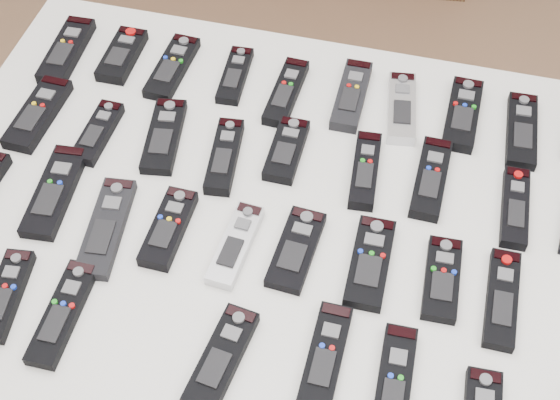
% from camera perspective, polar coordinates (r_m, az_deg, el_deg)
% --- Properties ---
extents(ground, '(4.00, 4.00, 0.00)m').
position_cam_1_polar(ground, '(2.01, -0.98, -13.83)').
color(ground, '#956B4C').
rests_on(ground, ground).
extents(table, '(1.25, 0.88, 0.78)m').
position_cam_1_polar(table, '(1.38, 0.00, -1.99)').
color(table, white).
rests_on(table, ground).
extents(remote_0, '(0.06, 0.19, 0.02)m').
position_cam_1_polar(remote_0, '(1.65, -15.34, 10.49)').
color(remote_0, black).
rests_on(remote_0, table).
extents(remote_1, '(0.06, 0.15, 0.02)m').
position_cam_1_polar(remote_1, '(1.61, -11.48, 10.34)').
color(remote_1, black).
rests_on(remote_1, table).
extents(remote_2, '(0.06, 0.18, 0.02)m').
position_cam_1_polar(remote_2, '(1.57, -7.89, 9.59)').
color(remote_2, black).
rests_on(remote_2, table).
extents(remote_3, '(0.05, 0.15, 0.02)m').
position_cam_1_polar(remote_3, '(1.54, -3.31, 9.09)').
color(remote_3, black).
rests_on(remote_3, table).
extents(remote_4, '(0.05, 0.17, 0.02)m').
position_cam_1_polar(remote_4, '(1.50, 0.45, 7.89)').
color(remote_4, black).
rests_on(remote_4, table).
extents(remote_5, '(0.05, 0.18, 0.02)m').
position_cam_1_polar(remote_5, '(1.50, 5.24, 7.63)').
color(remote_5, black).
rests_on(remote_5, table).
extents(remote_6, '(0.07, 0.18, 0.02)m').
position_cam_1_polar(remote_6, '(1.49, 8.88, 6.66)').
color(remote_6, '#B7B7BC').
rests_on(remote_6, table).
extents(remote_7, '(0.06, 0.18, 0.02)m').
position_cam_1_polar(remote_7, '(1.50, 13.21, 6.12)').
color(remote_7, black).
rests_on(remote_7, table).
extents(remote_8, '(0.06, 0.18, 0.02)m').
position_cam_1_polar(remote_8, '(1.50, 17.26, 4.88)').
color(remote_8, black).
rests_on(remote_8, table).
extents(remote_10, '(0.06, 0.18, 0.02)m').
position_cam_1_polar(remote_10, '(1.53, -17.28, 6.06)').
color(remote_10, black).
rests_on(remote_10, table).
extents(remote_11, '(0.05, 0.15, 0.02)m').
position_cam_1_polar(remote_11, '(1.47, -13.19, 4.82)').
color(remote_11, black).
rests_on(remote_11, table).
extents(remote_12, '(0.08, 0.18, 0.02)m').
position_cam_1_polar(remote_12, '(1.44, -8.48, 4.65)').
color(remote_12, black).
rests_on(remote_12, table).
extents(remote_13, '(0.07, 0.17, 0.02)m').
position_cam_1_polar(remote_13, '(1.39, -4.09, 3.21)').
color(remote_13, black).
rests_on(remote_13, table).
extents(remote_14, '(0.05, 0.14, 0.02)m').
position_cam_1_polar(remote_14, '(1.40, 0.48, 3.68)').
color(remote_14, black).
rests_on(remote_14, table).
extents(remote_15, '(0.06, 0.17, 0.02)m').
position_cam_1_polar(remote_15, '(1.38, 6.24, 2.17)').
color(remote_15, black).
rests_on(remote_15, table).
extents(remote_16, '(0.05, 0.17, 0.02)m').
position_cam_1_polar(remote_16, '(1.38, 10.98, 1.56)').
color(remote_16, black).
rests_on(remote_16, table).
extents(remote_17, '(0.05, 0.16, 0.02)m').
position_cam_1_polar(remote_17, '(1.38, 16.81, -0.52)').
color(remote_17, black).
rests_on(remote_17, table).
extents(remote_20, '(0.08, 0.20, 0.02)m').
position_cam_1_polar(remote_20, '(1.39, -16.15, 0.60)').
color(remote_20, black).
rests_on(remote_20, table).
extents(remote_21, '(0.08, 0.20, 0.02)m').
position_cam_1_polar(remote_21, '(1.33, -12.58, -1.97)').
color(remote_21, black).
rests_on(remote_21, table).
extents(remote_22, '(0.05, 0.16, 0.02)m').
position_cam_1_polar(remote_22, '(1.30, -8.15, -2.05)').
color(remote_22, black).
rests_on(remote_22, table).
extents(remote_23, '(0.06, 0.16, 0.02)m').
position_cam_1_polar(remote_23, '(1.28, -3.28, -3.29)').
color(remote_23, '#B7B7BC').
rests_on(remote_23, table).
extents(remote_24, '(0.07, 0.16, 0.02)m').
position_cam_1_polar(remote_24, '(1.27, 1.18, -3.63)').
color(remote_24, black).
rests_on(remote_24, table).
extents(remote_25, '(0.06, 0.17, 0.02)m').
position_cam_1_polar(remote_25, '(1.26, 6.60, -4.57)').
color(remote_25, black).
rests_on(remote_25, table).
extents(remote_26, '(0.06, 0.15, 0.02)m').
position_cam_1_polar(remote_26, '(1.26, 11.76, -5.68)').
color(remote_26, black).
rests_on(remote_26, table).
extents(remote_27, '(0.05, 0.17, 0.02)m').
position_cam_1_polar(remote_27, '(1.27, 15.93, -6.97)').
color(remote_27, black).
rests_on(remote_27, table).
extents(remote_30, '(0.07, 0.16, 0.02)m').
position_cam_1_polar(remote_30, '(1.29, -19.42, -6.58)').
color(remote_30, black).
rests_on(remote_30, table).
extents(remote_31, '(0.05, 0.18, 0.02)m').
position_cam_1_polar(remote_31, '(1.25, -15.61, -7.97)').
color(remote_31, black).
rests_on(remote_31, table).
extents(remote_32, '(0.07, 0.17, 0.02)m').
position_cam_1_polar(remote_32, '(1.17, -4.30, -11.45)').
color(remote_32, black).
rests_on(remote_32, table).
extents(remote_33, '(0.05, 0.17, 0.02)m').
position_cam_1_polar(remote_33, '(1.17, 3.34, -11.34)').
color(remote_33, black).
rests_on(remote_33, table).
extents(remote_34, '(0.05, 0.19, 0.02)m').
position_cam_1_polar(remote_34, '(1.16, 8.31, -13.41)').
color(remote_34, black).
rests_on(remote_34, table).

